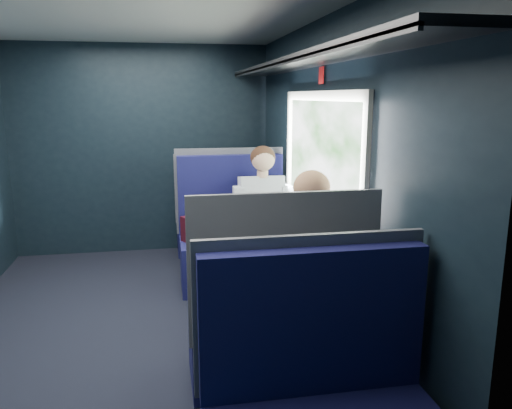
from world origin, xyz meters
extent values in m
cube|color=black|center=(0.00, 0.00, -0.01)|extent=(2.80, 4.20, 0.01)
cube|color=black|center=(1.45, 0.00, 1.15)|extent=(0.10, 4.20, 2.30)
cube|color=black|center=(0.00, 2.15, 1.15)|extent=(2.80, 0.10, 2.30)
cube|color=black|center=(0.00, -2.15, 1.15)|extent=(2.80, 0.10, 2.30)
cube|color=silver|center=(0.00, 0.00, 2.35)|extent=(2.80, 4.20, 0.10)
cube|color=beige|center=(1.38, 0.00, 1.74)|extent=(0.03, 1.84, 0.07)
cube|color=beige|center=(1.38, 0.00, 0.90)|extent=(0.03, 1.84, 0.07)
cube|color=beige|center=(1.38, -0.89, 1.32)|extent=(0.03, 0.07, 0.78)
cube|color=beige|center=(1.38, 0.89, 1.32)|extent=(0.03, 0.07, 0.78)
cube|color=black|center=(1.22, 0.00, 1.98)|extent=(0.36, 4.10, 0.04)
cube|color=black|center=(1.05, 0.00, 1.96)|extent=(0.02, 4.10, 0.03)
cube|color=red|center=(1.38, 0.00, 1.89)|extent=(0.01, 0.10, 0.12)
cylinder|color=#54565E|center=(0.88, 0.00, 0.35)|extent=(0.08, 0.08, 0.70)
cube|color=silver|center=(1.06, 0.00, 0.72)|extent=(0.62, 1.00, 0.04)
cube|color=#0E0E3E|center=(0.85, 0.78, 0.23)|extent=(1.00, 0.50, 0.45)
cube|color=#0E0E3E|center=(0.85, 1.08, 0.82)|extent=(1.00, 0.10, 0.75)
cube|color=#54565E|center=(0.85, 1.14, 0.85)|extent=(1.04, 0.03, 0.82)
cube|color=#54565E|center=(0.85, 0.73, 0.55)|extent=(0.06, 0.40, 0.20)
cube|color=#470F1B|center=(0.54, 0.84, 0.56)|extent=(0.37, 0.30, 0.23)
cylinder|color=#470F1B|center=(0.54, 0.84, 0.73)|extent=(0.09, 0.13, 0.03)
cylinder|color=silver|center=(0.77, 0.68, 0.58)|extent=(0.09, 0.09, 0.25)
cylinder|color=blue|center=(0.77, 0.68, 0.73)|extent=(0.05, 0.05, 0.05)
cube|color=#0E0E3E|center=(0.85, -0.78, 0.23)|extent=(1.00, 0.50, 0.45)
cube|color=#0E0E3E|center=(0.85, -1.08, 0.82)|extent=(1.00, 0.10, 0.75)
cube|color=#54565E|center=(0.85, -1.14, 0.85)|extent=(1.04, 0.03, 0.82)
cube|color=#54565E|center=(0.85, -0.73, 0.55)|extent=(0.06, 0.40, 0.20)
cube|color=#0E0E3E|center=(0.85, 1.88, 0.23)|extent=(1.00, 0.40, 0.45)
cube|color=#0E0E3E|center=(0.85, 1.64, 0.78)|extent=(1.00, 0.10, 0.66)
cube|color=#54565E|center=(0.85, 1.59, 0.80)|extent=(1.04, 0.03, 0.72)
cube|color=#0E0E3E|center=(0.85, -1.64, 0.78)|extent=(1.00, 0.10, 0.66)
cube|color=#54565E|center=(0.85, -1.59, 0.80)|extent=(1.04, 0.03, 0.72)
cube|color=black|center=(1.10, 0.64, 0.53)|extent=(0.36, 0.44, 0.16)
cube|color=black|center=(1.10, 0.44, 0.23)|extent=(0.32, 0.12, 0.45)
cube|color=#B0BCD0|center=(1.10, 0.80, 0.78)|extent=(0.40, 0.29, 0.53)
cylinder|color=#D8A88C|center=(1.10, 0.76, 1.06)|extent=(0.10, 0.10, 0.06)
sphere|color=#D8A88C|center=(1.10, 0.74, 1.20)|extent=(0.21, 0.21, 0.21)
sphere|color=#382114|center=(1.10, 0.76, 1.21)|extent=(0.22, 0.22, 0.22)
cube|color=#B0BCD0|center=(0.88, 0.76, 0.78)|extent=(0.09, 0.12, 0.34)
cube|color=#B0BCD0|center=(1.32, 0.76, 0.78)|extent=(0.09, 0.12, 0.34)
cube|color=black|center=(1.10, -0.64, 0.53)|extent=(0.36, 0.44, 0.16)
cube|color=black|center=(1.10, -0.44, 0.23)|extent=(0.32, 0.12, 0.45)
cube|color=black|center=(1.10, -0.80, 0.78)|extent=(0.40, 0.29, 0.53)
cylinder|color=#D8A88C|center=(1.10, -0.76, 1.06)|extent=(0.10, 0.10, 0.06)
sphere|color=#D8A88C|center=(1.10, -0.74, 1.20)|extent=(0.21, 0.21, 0.21)
sphere|color=tan|center=(1.10, -0.76, 1.21)|extent=(0.22, 0.22, 0.22)
cube|color=black|center=(0.88, -0.76, 0.78)|extent=(0.09, 0.12, 0.34)
cube|color=black|center=(1.32, -0.76, 0.78)|extent=(0.09, 0.12, 0.34)
cube|color=tan|center=(1.10, -0.86, 0.90)|extent=(0.26, 0.07, 0.36)
cube|color=white|center=(1.02, 0.05, 0.74)|extent=(0.48, 0.69, 0.01)
cube|color=silver|center=(1.23, -0.01, 0.75)|extent=(0.31, 0.37, 0.01)
cube|color=silver|center=(1.34, -0.01, 0.87)|extent=(0.09, 0.31, 0.22)
cube|color=black|center=(1.33, -0.01, 0.87)|extent=(0.07, 0.27, 0.18)
cylinder|color=silver|center=(1.30, 0.26, 0.83)|extent=(0.06, 0.06, 0.18)
cylinder|color=blue|center=(1.30, 0.26, 0.94)|extent=(0.04, 0.04, 0.04)
cylinder|color=white|center=(1.31, 0.41, 0.79)|extent=(0.07, 0.07, 0.10)
camera|label=1|loc=(0.24, -3.58, 1.74)|focal=35.00mm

